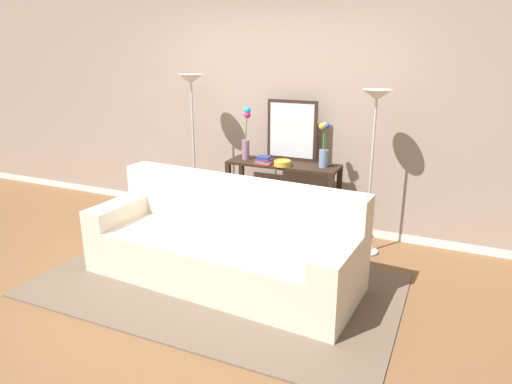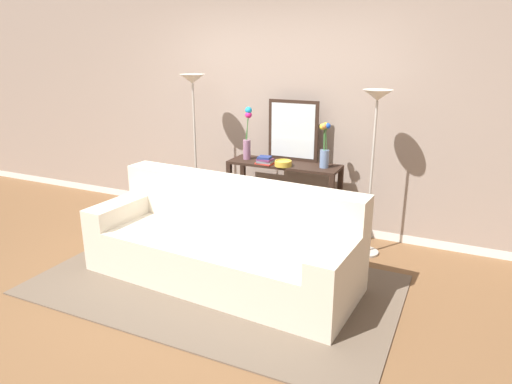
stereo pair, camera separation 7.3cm
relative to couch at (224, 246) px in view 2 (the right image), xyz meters
The scene contains 13 objects.
ground_plane 0.50m from the couch, 114.37° to the right, with size 16.00×16.00×0.02m, color brown.
back_wall 1.94m from the couch, 95.64° to the left, with size 12.00×0.15×2.84m.
area_rug 0.35m from the couch, 91.47° to the right, with size 3.14×1.82×0.01m.
couch is the anchor object (origin of this frame).
console_table 1.20m from the couch, 84.71° to the left, with size 1.22×0.39×0.83m.
floor_lamp_left 1.79m from the couch, 131.46° to the left, with size 0.28×0.28×1.74m.
floor_lamp_right 1.81m from the couch, 45.62° to the left, with size 0.28×0.28×1.65m.
wall_mirror 1.58m from the couch, 84.00° to the left, with size 0.57×0.02×0.65m.
vase_tall_flowers 1.46m from the couch, 105.83° to the left, with size 0.09×0.11×0.57m.
vase_short_flowers 1.49m from the couch, 64.72° to the left, with size 0.11×0.13×0.47m.
fruit_bowl 1.19m from the couch, 81.98° to the left, with size 0.18×0.18×0.06m.
book_stack 1.19m from the couch, 93.41° to the left, with size 0.19×0.16×0.08m.
book_row_under_console 1.22m from the couch, 100.40° to the left, with size 0.34×0.18×0.13m.
Camera 2 is at (2.05, -3.00, 2.03)m, focal length 32.58 mm.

